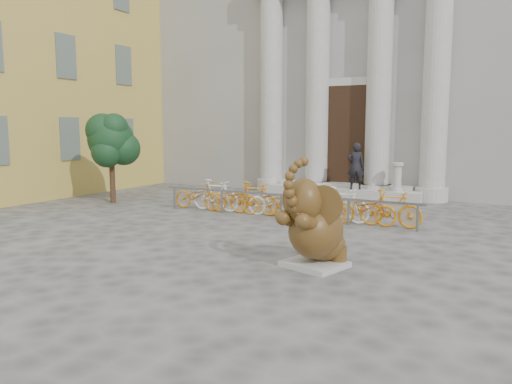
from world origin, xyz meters
The scene contains 9 objects.
ground centered at (0.00, 0.00, 0.00)m, with size 80.00×80.00×0.00m, color #474442.
classical_building centered at (0.00, 14.93, 5.98)m, with size 22.00×10.70×12.00m.
entrance_steps centered at (0.00, 9.40, 0.18)m, with size 6.00×1.20×0.36m, color #A8A59E.
ochre_building centered at (-13.00, 6.00, 6.00)m, with size 8.00×14.00×12.00m, color tan.
elephant_statue centered at (2.62, -0.14, 0.76)m, with size 1.38×1.65×2.09m.
bike_rack centered at (-0.09, 4.37, 0.50)m, with size 8.03×0.53×1.00m.
tree centered at (-6.58, 4.16, 2.16)m, with size 1.79×1.63×3.10m.
pedestrian centered at (0.63, 9.05, 1.22)m, with size 0.62×0.41×1.71m, color black.
balustrade_post centered at (2.13, 9.10, 0.83)m, with size 0.42×0.42×1.03m.
Camera 1 is at (5.97, -8.76, 2.64)m, focal length 35.00 mm.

